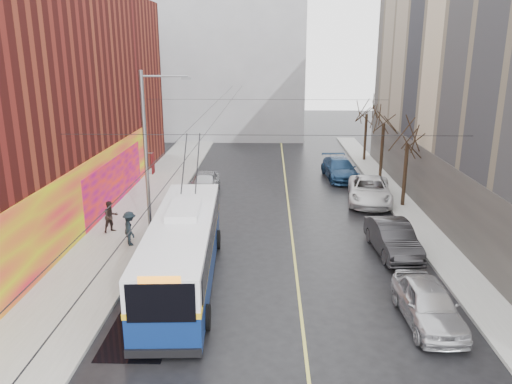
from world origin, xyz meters
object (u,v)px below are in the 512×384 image
at_px(tree_far, 367,105).
at_px(streetlight_pole, 149,151).
at_px(parked_car_d, 340,169).
at_px(pedestrian_c, 130,228).
at_px(trolleybus, 183,249).
at_px(pedestrian_b, 111,217).
at_px(parked_car_b, 393,238).
at_px(parked_car_c, 370,190).
at_px(parked_car_a, 428,303).
at_px(pedestrian_a, 128,227).
at_px(tree_near, 409,132).
at_px(tree_mid, 384,114).
at_px(following_car, 205,183).

bearing_deg(tree_far, streetlight_pole, -127.12).
height_order(parked_car_d, pedestrian_c, pedestrian_c).
height_order(trolleybus, pedestrian_b, trolleybus).
xyz_separation_m(parked_car_b, parked_car_c, (0.52, 8.84, 0.01)).
bearing_deg(parked_car_d, streetlight_pole, -137.03).
distance_m(parked_car_a, parked_car_c, 15.57).
xyz_separation_m(trolleybus, parked_car_d, (9.38, 18.72, -0.77)).
distance_m(tree_far, pedestrian_a, 26.83).
bearing_deg(streetlight_pole, pedestrian_b, 169.61).
bearing_deg(tree_near, tree_far, 90.00).
xyz_separation_m(tree_mid, parked_car_b, (-2.52, -14.82, -4.44)).
xyz_separation_m(parked_car_d, following_car, (-10.25, -4.58, -0.02)).
bearing_deg(trolleybus, parked_car_b, 16.79).
bearing_deg(parked_car_a, following_car, 119.82).
height_order(tree_near, pedestrian_a, tree_near).
height_order(tree_far, pedestrian_b, tree_far).
height_order(streetlight_pole, trolleybus, streetlight_pole).
distance_m(parked_car_d, pedestrian_b, 19.33).
distance_m(trolleybus, following_car, 14.19).
xyz_separation_m(parked_car_d, pedestrian_c, (-12.84, -14.77, 0.24)).
distance_m(tree_far, pedestrian_b, 26.62).
relative_size(streetlight_pole, tree_far, 1.37).
bearing_deg(trolleybus, parked_car_d, 60.52).
bearing_deg(parked_car_c, parked_car_a, -84.76).
bearing_deg(tree_far, parked_car_b, -96.58).
height_order(streetlight_pole, parked_car_a, streetlight_pole).
bearing_deg(parked_car_b, parked_car_d, 88.12).
bearing_deg(pedestrian_c, trolleybus, -166.95).
distance_m(tree_far, parked_car_d, 8.57).
distance_m(tree_far, following_car, 18.05).
distance_m(tree_near, pedestrian_c, 18.08).
relative_size(parked_car_d, pedestrian_c, 3.09).
distance_m(trolleybus, pedestrian_c, 5.28).
bearing_deg(parked_car_d, tree_far, 59.58).
bearing_deg(parked_car_b, pedestrian_a, 171.95).
bearing_deg(parked_car_b, pedestrian_c, 174.09).
height_order(pedestrian_b, pedestrian_c, pedestrian_c).
bearing_deg(tree_mid, following_car, -162.36).
height_order(trolleybus, pedestrian_c, trolleybus).
relative_size(following_car, pedestrian_c, 2.58).
xyz_separation_m(parked_car_c, pedestrian_a, (-14.25, -7.95, 0.12)).
distance_m(trolleybus, pedestrian_b, 7.75).
distance_m(parked_car_c, pedestrian_b, 16.92).
xyz_separation_m(parked_car_a, pedestrian_b, (-14.83, 8.98, 0.24)).
bearing_deg(streetlight_pole, parked_car_c, 28.11).
distance_m(pedestrian_a, pedestrian_b, 1.94).
relative_size(parked_car_c, pedestrian_a, 3.75).
bearing_deg(parked_car_a, parked_car_b, 86.01).
xyz_separation_m(streetlight_pole, trolleybus, (2.59, -5.41, -3.26)).
bearing_deg(parked_car_d, tree_near, -71.68).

